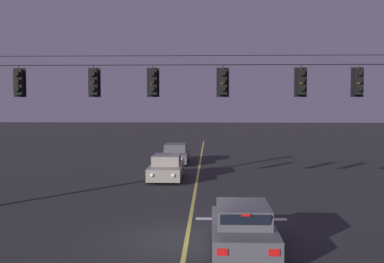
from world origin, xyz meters
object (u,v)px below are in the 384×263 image
(traffic_light_rightmost, at_px, (301,82))
(traffic_light_right_inner, at_px, (223,82))
(car_waiting_near_lane, at_px, (243,229))
(traffic_light_left_inner, at_px, (93,82))
(traffic_light_far_right, at_px, (358,82))
(car_oncoming_lead, at_px, (166,168))
(traffic_light_centre, at_px, (153,82))
(traffic_light_leftmost, at_px, (18,82))
(car_oncoming_trailing, at_px, (176,154))

(traffic_light_rightmost, bearing_deg, traffic_light_right_inner, 180.00)
(traffic_light_right_inner, bearing_deg, car_waiting_near_lane, -83.82)
(traffic_light_left_inner, distance_m, traffic_light_far_right, 10.06)
(car_oncoming_lead, bearing_deg, traffic_light_centre, -88.26)
(traffic_light_leftmost, relative_size, traffic_light_centre, 1.00)
(traffic_light_far_right, bearing_deg, traffic_light_left_inner, 180.00)
(traffic_light_centre, xyz_separation_m, traffic_light_right_inner, (2.68, 0.00, 0.00))
(traffic_light_centre, xyz_separation_m, traffic_light_far_right, (7.77, 0.00, 0.00))
(car_waiting_near_lane, xyz_separation_m, car_oncoming_lead, (-3.43, 13.08, -0.00))
(traffic_light_leftmost, height_order, traffic_light_far_right, same)
(traffic_light_far_right, xyz_separation_m, car_oncoming_lead, (-8.04, 8.63, -4.48))
(traffic_light_far_right, relative_size, car_waiting_near_lane, 0.28)
(traffic_light_left_inner, xyz_separation_m, traffic_light_far_right, (10.06, 0.00, 0.00))
(traffic_light_left_inner, bearing_deg, traffic_light_centre, 0.00)
(traffic_light_leftmost, bearing_deg, car_waiting_near_lane, -27.99)
(traffic_light_far_right, distance_m, car_oncoming_trailing, 18.45)
(traffic_light_leftmost, xyz_separation_m, traffic_light_far_right, (12.98, 0.00, 0.00))
(traffic_light_rightmost, bearing_deg, traffic_light_leftmost, 180.00)
(traffic_light_right_inner, distance_m, car_oncoming_lead, 10.16)
(traffic_light_leftmost, xyz_separation_m, traffic_light_left_inner, (2.93, 0.00, 0.00))
(traffic_light_centre, bearing_deg, car_waiting_near_lane, -54.59)
(traffic_light_rightmost, xyz_separation_m, car_waiting_near_lane, (-2.48, -4.45, -4.48))
(traffic_light_left_inner, height_order, traffic_light_rightmost, same)
(traffic_light_right_inner, distance_m, car_waiting_near_lane, 6.33)
(traffic_light_leftmost, height_order, traffic_light_right_inner, same)
(traffic_light_centre, bearing_deg, car_oncoming_lead, 91.74)
(traffic_light_left_inner, height_order, traffic_light_far_right, same)
(car_waiting_near_lane, bearing_deg, traffic_light_rightmost, 60.89)
(traffic_light_left_inner, distance_m, traffic_light_rightmost, 7.92)
(traffic_light_centre, relative_size, traffic_light_right_inner, 1.00)
(traffic_light_leftmost, bearing_deg, traffic_light_far_right, 0.00)
(traffic_light_centre, bearing_deg, traffic_light_left_inner, 180.00)
(traffic_light_leftmost, height_order, car_waiting_near_lane, traffic_light_leftmost)
(traffic_light_leftmost, distance_m, traffic_light_right_inner, 7.89)
(traffic_light_left_inner, bearing_deg, car_waiting_near_lane, -39.25)
(traffic_light_far_right, distance_m, car_oncoming_lead, 12.62)
(traffic_light_centre, distance_m, traffic_light_rightmost, 5.64)
(traffic_light_centre, xyz_separation_m, traffic_light_rightmost, (5.64, 0.00, 0.00))
(traffic_light_centre, distance_m, car_oncoming_lead, 9.73)
(traffic_light_centre, distance_m, car_oncoming_trailing, 16.60)
(traffic_light_right_inner, xyz_separation_m, traffic_light_rightmost, (2.96, 0.00, 0.00))
(traffic_light_right_inner, bearing_deg, car_oncoming_lead, 108.83)
(traffic_light_centre, relative_size, car_oncoming_lead, 0.28)
(traffic_light_rightmost, height_order, traffic_light_far_right, same)
(traffic_light_centre, relative_size, traffic_light_rightmost, 1.00)
(traffic_light_centre, bearing_deg, traffic_light_right_inner, 0.00)
(traffic_light_leftmost, bearing_deg, traffic_light_rightmost, 0.00)
(car_oncoming_trailing, bearing_deg, traffic_light_centre, -89.01)
(traffic_light_centre, distance_m, traffic_light_right_inner, 2.68)
(car_oncoming_trailing, bearing_deg, car_oncoming_lead, -89.91)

